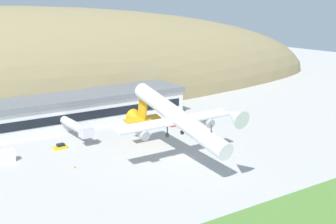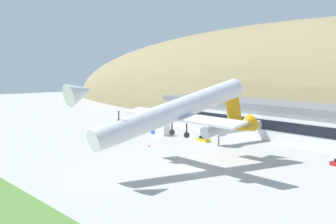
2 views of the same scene
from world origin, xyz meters
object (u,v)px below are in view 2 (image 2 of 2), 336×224
fuel_truck (161,130)px  traffic_cone_0 (149,145)px  terminal_building (287,117)px  cargo_airplane (176,113)px  service_car_0 (203,139)px  jetway_0 (235,128)px

fuel_truck → traffic_cone_0: bearing=-45.8°
terminal_building → cargo_airplane: size_ratio=1.91×
terminal_building → service_car_0: bearing=-109.4°
terminal_building → service_car_0: size_ratio=23.53×
terminal_building → traffic_cone_0: terminal_building is taller
jetway_0 → service_car_0: jetway_0 is taller
jetway_0 → cargo_airplane: 33.42m
jetway_0 → service_car_0: size_ratio=4.61×
fuel_truck → traffic_cone_0: size_ratio=11.54×
service_car_0 → fuel_truck: 16.10m
cargo_airplane → traffic_cone_0: 26.97m
terminal_building → service_car_0: (-8.43, -23.88, -4.80)m
fuel_truck → jetway_0: bearing=15.7°
terminal_building → cargo_airplane: bearing=-76.7°
service_car_0 → fuel_truck: fuel_truck is taller
traffic_cone_0 → terminal_building: bearing=74.4°
jetway_0 → fuel_truck: size_ratio=2.52×
cargo_airplane → traffic_cone_0: bearing=156.7°
cargo_airplane → service_car_0: 34.07m
cargo_airplane → fuel_truck: (-36.04, 23.47, -9.51)m
cargo_airplane → fuel_truck: size_ratio=6.72×
jetway_0 → cargo_airplane: (13.13, -29.93, 6.98)m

